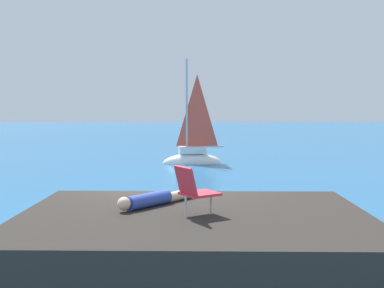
{
  "coord_description": "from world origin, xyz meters",
  "views": [
    {
      "loc": [
        0.59,
        -10.16,
        2.67
      ],
      "look_at": [
        0.72,
        9.6,
        1.15
      ],
      "focal_mm": 43.41,
      "sensor_mm": 36.0,
      "label": 1
    }
  ],
  "objects": [
    {
      "name": "beach_chair",
      "position": [
        0.66,
        -3.06,
        1.43
      ],
      "size": [
        0.76,
        0.72,
        0.8
      ],
      "rotation": [
        0.0,
        0.0,
        0.56
      ],
      "color": "#E03342",
      "rests_on": "shore_ledge"
    },
    {
      "name": "person_sunbather",
      "position": [
        -0.01,
        -2.24,
        1.11
      ],
      "size": [
        1.27,
        1.4,
        0.25
      ],
      "rotation": [
        0.0,
        0.0,
        0.84
      ],
      "color": "#334CB2",
      "rests_on": "shore_ledge"
    },
    {
      "name": "shore_ledge",
      "position": [
        0.67,
        -2.82,
        0.5
      ],
      "size": [
        5.7,
        4.12,
        0.99
      ],
      "primitive_type": "cube",
      "rotation": [
        0.0,
        0.0,
        -0.02
      ],
      "color": "#2D2823",
      "rests_on": "ground"
    },
    {
      "name": "ground_plane",
      "position": [
        0.0,
        0.0,
        0.0
      ],
      "size": [
        160.0,
        160.0,
        0.0
      ],
      "primitive_type": "plane",
      "color": "#236093"
    },
    {
      "name": "boulder_seaward",
      "position": [
        -1.69,
        -0.65,
        0.0
      ],
      "size": [
        1.35,
        1.2,
        0.82
      ],
      "primitive_type": "cube",
      "rotation": [
        -0.11,
        -0.05,
        2.98
      ],
      "color": "#2A2523",
      "rests_on": "ground"
    },
    {
      "name": "sailboat_near",
      "position": [
        0.77,
        12.21,
        0.3
      ],
      "size": [
        3.04,
        1.4,
        5.53
      ],
      "rotation": [
        0.0,
        0.0,
        3.28
      ],
      "color": "white",
      "rests_on": "ground"
    },
    {
      "name": "boulder_inland",
      "position": [
        2.51,
        -0.48,
        0.0
      ],
      "size": [
        1.59,
        1.77,
        1.05
      ],
      "primitive_type": "cube",
      "rotation": [
        0.15,
        -0.06,
        1.32
      ],
      "color": "#322620",
      "rests_on": "ground"
    }
  ]
}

